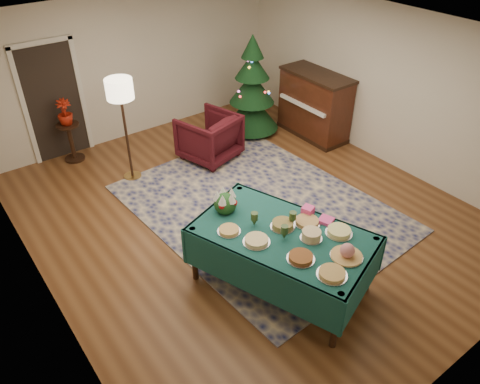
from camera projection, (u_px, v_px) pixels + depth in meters
room_shell at (247, 136)px, 6.53m from camera, size 7.00×7.00×7.00m
doorway at (53, 100)px, 8.18m from camera, size 1.08×0.04×2.16m
rug at (259, 207)px, 7.39m from camera, size 3.42×4.37×0.02m
buffet_table at (282, 244)px, 5.67m from camera, size 1.90×2.43×0.83m
platter_0 at (332, 274)px, 4.98m from camera, size 0.34×0.34×0.05m
platter_1 at (347, 252)px, 5.19m from camera, size 0.37×0.37×0.18m
platter_2 at (339, 232)px, 5.55m from camera, size 0.33×0.33×0.07m
platter_3 at (301, 257)px, 5.19m from camera, size 0.32×0.32×0.06m
platter_4 at (311, 235)px, 5.46m from camera, size 0.26×0.26×0.11m
platter_5 at (307, 221)px, 5.73m from camera, size 0.33×0.33×0.05m
platter_6 at (256, 241)px, 5.42m from camera, size 0.32×0.32×0.06m
platter_7 at (283, 225)px, 5.65m from camera, size 0.30×0.30×0.08m
platter_8 at (229, 230)px, 5.59m from camera, size 0.28×0.28×0.05m
goblet_0 at (254, 219)px, 5.64m from camera, size 0.09×0.09×0.19m
goblet_1 at (293, 218)px, 5.65m from camera, size 0.09×0.09×0.19m
goblet_2 at (284, 232)px, 5.43m from camera, size 0.09×0.09×0.19m
napkin_stack at (326, 220)px, 5.75m from camera, size 0.21×0.21×0.04m
gift_box at (308, 211)px, 5.85m from camera, size 0.17×0.17×0.11m
centerpiece at (225, 201)px, 5.86m from camera, size 0.30×0.30×0.34m
armchair at (209, 135)px, 8.43m from camera, size 1.11×1.07×0.94m
floor_lamp at (120, 95)px, 7.29m from camera, size 0.43×0.43×1.78m
side_table at (71, 143)px, 8.45m from camera, size 0.40×0.40×0.71m
potted_plant at (66, 118)px, 8.16m from camera, size 0.26×0.46×0.26m
christmas_tree at (252, 90)px, 9.08m from camera, size 1.39×1.39×1.96m
piano at (314, 105)px, 9.12m from camera, size 0.71×1.48×1.27m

